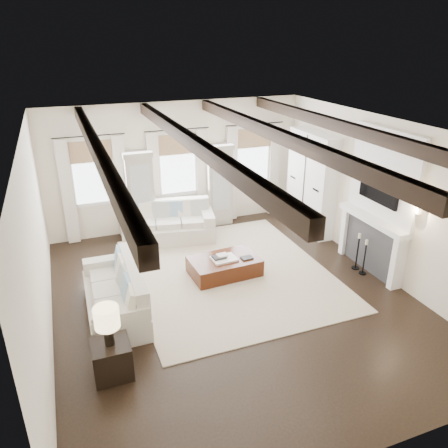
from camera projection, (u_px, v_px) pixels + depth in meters
name	position (u px, v px, depth m)	size (l,w,h in m)	color
ground	(233.00, 297.00, 8.36)	(7.50, 7.50, 0.00)	black
room_shell	(252.00, 186.00, 8.63)	(6.54, 7.54, 3.22)	white
area_rug	(229.00, 272.00, 9.22)	(3.98, 4.66, 0.02)	#B9AB92
sofa_back	(168.00, 224.00, 10.65)	(2.33, 1.39, 0.93)	beige
sofa_left	(118.00, 295.00, 7.77)	(0.99, 2.13, 0.91)	beige
ottoman	(224.00, 266.00, 9.10)	(1.41, 0.88, 0.37)	black
tray	(224.00, 259.00, 8.98)	(0.50, 0.38, 0.04)	white
book_lower	(219.00, 257.00, 8.96)	(0.26, 0.20, 0.04)	#262628
book_upper	(222.00, 255.00, 8.97)	(0.22, 0.17, 0.03)	beige
book_loose	(247.00, 258.00, 9.03)	(0.24, 0.18, 0.03)	#262628
side_table_front	(112.00, 359.00, 6.36)	(0.55, 0.55, 0.55)	black
lamp_front	(107.00, 320.00, 6.09)	(0.36, 0.36, 0.62)	black
side_table_back	(136.00, 223.00, 11.02)	(0.37, 0.37, 0.55)	black
lamp_back	(134.00, 198.00, 10.76)	(0.33, 0.33, 0.57)	black
candlestick_near	(364.00, 260.00, 9.08)	(0.16, 0.16, 0.78)	black
candlestick_far	(357.00, 254.00, 9.28)	(0.17, 0.17, 0.82)	black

